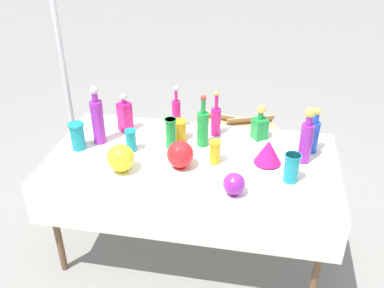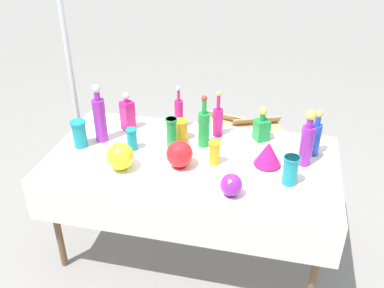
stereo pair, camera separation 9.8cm
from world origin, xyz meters
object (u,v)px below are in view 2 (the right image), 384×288
Objects in this scene: tall_bottle_5 at (204,127)px; slender_vase_0 at (291,169)px; slender_vase_4 at (215,152)px; round_bowl_1 at (231,185)px; tall_bottle_1 at (100,117)px; cardboard_box_behind_right at (254,145)px; tall_bottle_3 at (315,137)px; slender_vase_3 at (181,129)px; tall_bottle_0 at (218,120)px; round_bowl_2 at (179,154)px; round_bowl_0 at (120,156)px; square_decanter_0 at (127,114)px; slender_vase_2 at (172,132)px; cardboard_box_behind_left at (226,142)px; slender_vase_5 at (79,133)px; square_decanter_1 at (262,127)px; tall_bottle_2 at (179,112)px; tall_bottle_4 at (307,141)px; canopy_pole at (68,56)px; fluted_vase_0 at (268,153)px; slender_vase_1 at (132,138)px.

tall_bottle_5 is 0.65m from slender_vase_0.
round_bowl_1 is (0.15, -0.30, -0.01)m from slender_vase_4.
cardboard_box_behind_right is (0.96, 1.17, -0.76)m from tall_bottle_1.
slender_vase_0 is at bearing -10.02° from tall_bottle_1.
slender_vase_3 is at bearing -179.85° from tall_bottle_3.
tall_bottle_0 is 1.89× the size of round_bowl_2.
slender_vase_4 is at bearing 19.59° from round_bowl_0.
round_bowl_0 is at bearing -137.75° from tall_bottle_5.
square_decanter_0 reaches higher than slender_vase_2.
slender_vase_3 is 1.24m from cardboard_box_behind_left.
slender_vase_4 is 0.90m from slender_vase_5.
tall_bottle_0 is at bearing 18.21° from tall_bottle_1.
square_decanter_1 is at bearing 80.80° from round_bowl_1.
cardboard_box_behind_right is at bearing 60.64° from tall_bottle_2.
tall_bottle_3 is 0.15m from tall_bottle_4.
canopy_pole is at bearing 129.90° from round_bowl_0.
square_decanter_1 reaches higher than slender_vase_5.
tall_bottle_5 is 1.46× the size of square_decanter_1.
cardboard_box_behind_right is (0.84, 0.98, -0.71)m from square_decanter_0.
fluted_vase_0 is 1.78m from canopy_pole.
tall_bottle_1 is at bearing 129.86° from round_bowl_0.
cardboard_box_behind_left is at bearing 119.19° from tall_bottle_4.
fluted_vase_0 is (0.37, -0.31, -0.03)m from tall_bottle_0.
slender_vase_0 is at bearing -19.91° from square_decanter_0.
tall_bottle_4 is at bearing -40.27° from square_decanter_1.
square_decanter_1 is at bearing -84.01° from cardboard_box_behind_right.
slender_vase_2 is at bearing -112.04° from cardboard_box_behind_right.
square_decanter_0 is 0.10× the size of canopy_pole.
tall_bottle_2 is at bearing -119.36° from cardboard_box_behind_right.
tall_bottle_1 is at bearing -178.57° from slender_vase_2.
tall_bottle_4 reaches higher than tall_bottle_2.
slender_vase_4 is at bearing -4.74° from slender_vase_1.
tall_bottle_3 is 0.53× the size of cardboard_box_behind_right.
round_bowl_1 is 1.71m from cardboard_box_behind_right.
tall_bottle_5 is 0.46m from fluted_vase_0.
round_bowl_2 is at bearing 148.36° from round_bowl_1.
square_decanter_1 reaches higher than slender_vase_0.
slender_vase_0 is (0.21, -0.47, -0.00)m from square_decanter_1.
canopy_pole is (-0.75, 0.67, 0.28)m from slender_vase_1.
slender_vase_4 is 0.34m from round_bowl_1.
tall_bottle_5 is at bearing 7.30° from tall_bottle_1.
tall_bottle_5 reaches higher than slender_vase_0.
round_bowl_2 is at bearing -165.03° from fluted_vase_0.
tall_bottle_3 is 1.44m from cardboard_box_behind_left.
square_decanter_0 is 0.41m from slender_vase_2.
square_decanter_1 is (0.93, 0.06, -0.02)m from square_decanter_0.
tall_bottle_4 is at bearing -8.53° from square_decanter_0.
slender_vase_0 is 0.47m from slender_vase_4.
tall_bottle_0 reaches higher than round_bowl_2.
round_bowl_2 is at bearing -109.35° from tall_bottle_0.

